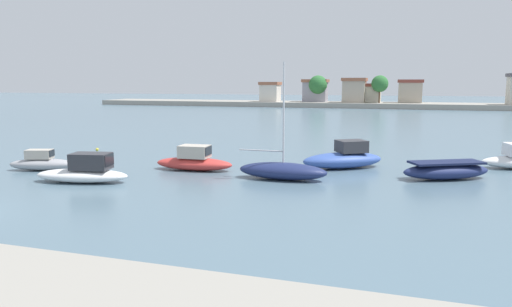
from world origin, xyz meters
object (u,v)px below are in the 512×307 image
at_px(moored_boat_6, 446,171).
at_px(moored_boat_5, 344,158).
at_px(mooring_buoy_2, 97,149).
at_px(moored_boat_1, 42,163).
at_px(moored_boat_4, 282,171).
at_px(moored_boat_2, 85,172).
at_px(moored_boat_3, 194,161).

bearing_deg(moored_boat_6, moored_boat_5, 136.17).
height_order(moored_boat_6, mooring_buoy_2, moored_boat_6).
bearing_deg(moored_boat_1, mooring_buoy_2, 86.26).
height_order(moored_boat_4, mooring_buoy_2, moored_boat_4).
bearing_deg(moored_boat_5, mooring_buoy_2, 141.92).
relative_size(moored_boat_2, mooring_buoy_2, 22.19).
xyz_separation_m(moored_boat_5, mooring_buoy_2, (-20.31, 1.78, -0.53)).
xyz_separation_m(moored_boat_5, moored_boat_6, (6.09, -1.83, -0.15)).
relative_size(moored_boat_1, moored_boat_3, 0.85).
bearing_deg(moored_boat_1, moored_boat_5, 2.59).
distance_m(moored_boat_5, mooring_buoy_2, 20.40).
relative_size(moored_boat_5, moored_boat_6, 1.05).
bearing_deg(moored_boat_4, moored_boat_6, 18.41).
xyz_separation_m(moored_boat_2, mooring_buoy_2, (-6.95, 10.63, -0.47)).
height_order(moored_boat_1, moored_boat_6, moored_boat_1).
height_order(moored_boat_5, mooring_buoy_2, moored_boat_5).
height_order(moored_boat_1, moored_boat_4, moored_boat_4).
relative_size(moored_boat_3, moored_boat_5, 0.90).
height_order(moored_boat_1, mooring_buoy_2, moored_boat_1).
bearing_deg(moored_boat_2, mooring_buoy_2, 112.29).
xyz_separation_m(moored_boat_2, moored_boat_6, (19.46, 7.02, -0.09)).
height_order(moored_boat_1, moored_boat_2, moored_boat_2).
distance_m(moored_boat_1, moored_boat_5, 19.45).
distance_m(moored_boat_4, moored_boat_5, 5.60).
xyz_separation_m(moored_boat_3, moored_boat_5, (9.05, 3.64, 0.07)).
distance_m(moored_boat_6, mooring_buoy_2, 26.65).
xyz_separation_m(moored_boat_4, moored_boat_5, (2.94, 4.76, 0.14)).
distance_m(moored_boat_3, moored_boat_6, 15.25).
bearing_deg(moored_boat_6, moored_boat_4, 170.84).
xyz_separation_m(moored_boat_1, moored_boat_2, (4.92, -2.23, 0.10)).
xyz_separation_m(moored_boat_1, moored_boat_3, (9.23, 2.99, 0.09)).
bearing_deg(moored_boat_4, moored_boat_1, -172.58).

